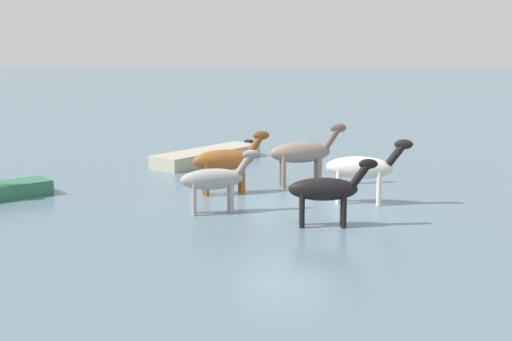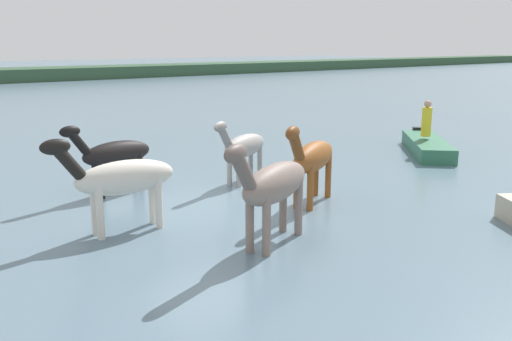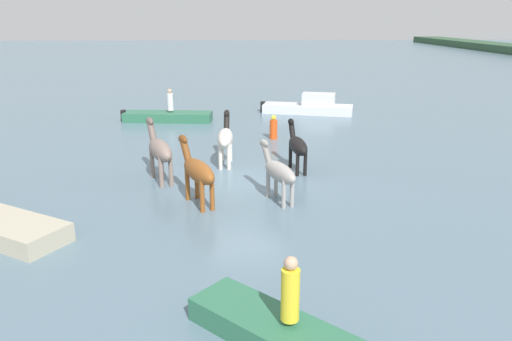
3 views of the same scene
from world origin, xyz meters
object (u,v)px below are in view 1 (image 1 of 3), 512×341
(horse_rear_stallion, at_px, (362,168))
(boat_dinghy_port, at_px, (208,158))
(horse_dun_straggler, at_px, (226,160))
(horse_lead, at_px, (303,152))
(horse_dark_mare, at_px, (215,179))
(horse_gray_outer, at_px, (326,189))

(horse_rear_stallion, bearing_deg, boat_dinghy_port, 136.00)
(boat_dinghy_port, bearing_deg, horse_dun_straggler, 48.69)
(horse_rear_stallion, bearing_deg, horse_lead, 132.74)
(horse_dun_straggler, distance_m, horse_rear_stallion, 4.26)
(horse_dark_mare, distance_m, horse_rear_stallion, 4.40)
(horse_dark_mare, xyz_separation_m, horse_rear_stallion, (-4.08, -1.65, 0.11))
(horse_lead, distance_m, boat_dinghy_port, 5.82)
(horse_dark_mare, distance_m, horse_dun_straggler, 2.49)
(horse_lead, height_order, horse_gray_outer, horse_lead)
(horse_gray_outer, relative_size, horse_dun_straggler, 0.95)
(horse_dark_mare, xyz_separation_m, boat_dinghy_port, (1.81, -8.03, -0.79))
(horse_lead, relative_size, horse_dun_straggler, 1.07)
(horse_lead, distance_m, horse_gray_outer, 5.02)
(horse_lead, relative_size, horse_dark_mare, 1.18)
(horse_dun_straggler, bearing_deg, horse_dark_mare, -113.46)
(horse_lead, relative_size, boat_dinghy_port, 0.52)
(horse_lead, bearing_deg, horse_rear_stallion, -72.44)
(horse_gray_outer, height_order, horse_rear_stallion, horse_rear_stallion)
(horse_dun_straggler, height_order, boat_dinghy_port, horse_dun_straggler)
(horse_dark_mare, height_order, horse_rear_stallion, horse_rear_stallion)
(horse_dun_straggler, relative_size, horse_rear_stallion, 0.96)
(horse_dun_straggler, xyz_separation_m, horse_rear_stallion, (-4.18, 0.83, 0.00))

